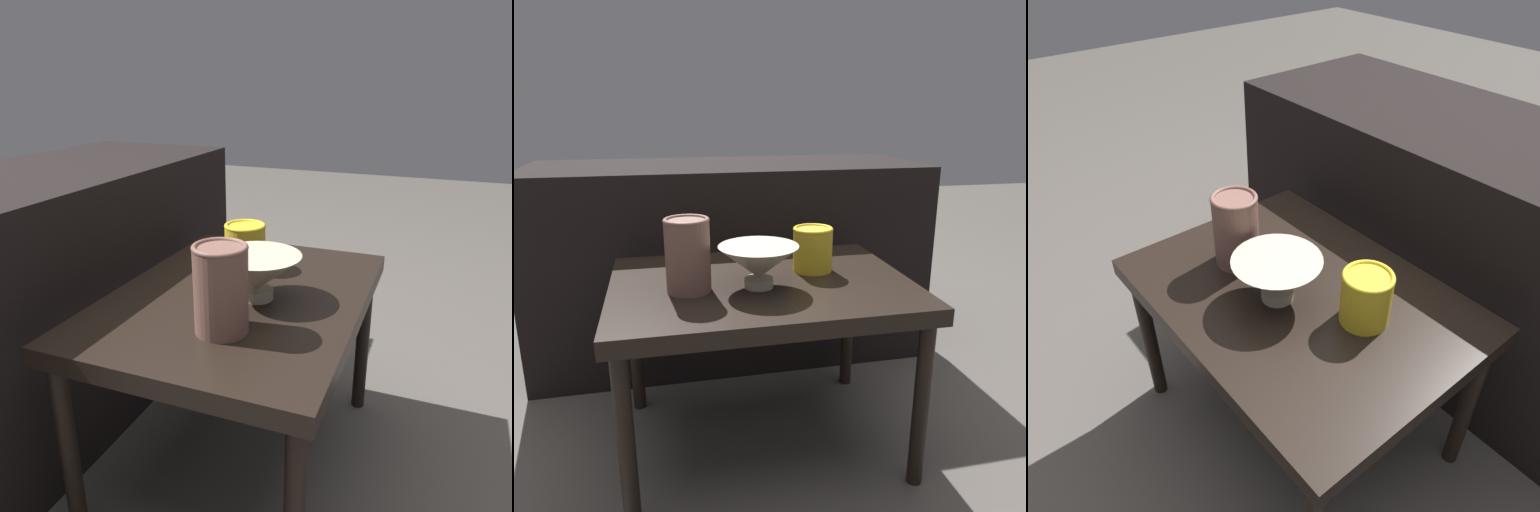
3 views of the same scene
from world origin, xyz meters
TOP-DOWN VIEW (x-y plane):
  - ground_plane at (0.00, 0.00)m, footprint 8.00×8.00m
  - table at (0.00, 0.00)m, footprint 0.71×0.53m
  - couch_backdrop at (0.00, 0.58)m, footprint 1.31×0.50m
  - bowl at (-0.01, -0.05)m, footprint 0.19×0.19m
  - vase_textured_left at (-0.17, -0.04)m, footprint 0.10×0.10m
  - vase_colorful_right at (0.14, 0.05)m, footprint 0.10×0.10m

SIDE VIEW (x-z plane):
  - ground_plane at x=0.00m, z-range 0.00..0.00m
  - couch_backdrop at x=0.00m, z-range 0.00..0.67m
  - table at x=0.00m, z-range 0.18..0.63m
  - vase_colorful_right at x=0.14m, z-range 0.45..0.57m
  - bowl at x=-0.01m, z-range 0.46..0.56m
  - vase_textured_left at x=-0.17m, z-range 0.45..0.62m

